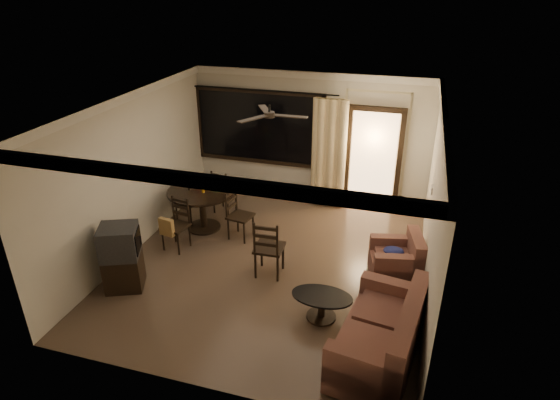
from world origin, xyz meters
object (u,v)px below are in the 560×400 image
(dining_chair_east, at_px, (240,224))
(sofa, at_px, (384,338))
(dining_table, at_px, (202,198))
(dining_chair_north, at_px, (225,199))
(tv_cabinet, at_px, (122,257))
(side_chair, at_px, (269,258))
(dining_chair_west, at_px, (189,209))
(armchair, at_px, (398,261))
(coffee_table, at_px, (322,303))
(dining_chair_south, at_px, (176,234))

(dining_chair_east, height_order, sofa, dining_chair_east)
(dining_table, xyz_separation_m, dining_chair_north, (0.13, 0.77, -0.36))
(tv_cabinet, bearing_deg, sofa, -29.62)
(side_chair, bearing_deg, tv_cabinet, 22.54)
(sofa, bearing_deg, dining_table, 153.54)
(dining_chair_north, bearing_deg, sofa, 146.50)
(side_chair, bearing_deg, dining_chair_west, -34.13)
(dining_chair_west, bearing_deg, dining_chair_north, 151.17)
(sofa, bearing_deg, armchair, 96.49)
(dining_chair_west, xyz_separation_m, dining_chair_east, (1.20, -0.29, 0.00))
(dining_table, distance_m, dining_chair_east, 0.91)
(dining_chair_west, bearing_deg, tv_cabinet, 9.57)
(dining_table, xyz_separation_m, dining_chair_west, (-0.37, 0.14, -0.36))
(dining_chair_west, distance_m, dining_chair_north, 0.81)
(dining_table, bearing_deg, coffee_table, -35.56)
(dining_chair_west, height_order, coffee_table, dining_chair_west)
(dining_chair_north, distance_m, sofa, 4.90)
(tv_cabinet, height_order, side_chair, tv_cabinet)
(tv_cabinet, xyz_separation_m, sofa, (4.08, -0.46, -0.18))
(dining_chair_south, height_order, side_chair, side_chair)
(side_chair, bearing_deg, dining_chair_east, -50.77)
(sofa, bearing_deg, dining_chair_south, 164.16)
(tv_cabinet, relative_size, side_chair, 1.03)
(dining_chair_south, height_order, coffee_table, dining_chair_south)
(sofa, bearing_deg, tv_cabinet, -177.96)
(armchair, relative_size, coffee_table, 1.04)
(tv_cabinet, xyz_separation_m, armchair, (4.15, 1.45, -0.22))
(dining_chair_east, bearing_deg, coffee_table, -123.47)
(dining_chair_east, distance_m, armchair, 2.99)
(tv_cabinet, distance_m, side_chair, 2.33)
(armchair, height_order, coffee_table, armchair)
(dining_chair_east, bearing_deg, side_chair, -128.38)
(dining_chair_south, relative_size, side_chair, 0.91)
(dining_chair_east, height_order, coffee_table, dining_chair_east)
(dining_chair_north, bearing_deg, armchair, 168.17)
(dining_chair_west, bearing_deg, coffee_table, 65.81)
(dining_chair_east, relative_size, tv_cabinet, 0.88)
(dining_chair_north, bearing_deg, dining_chair_east, 136.76)
(dining_chair_south, xyz_separation_m, sofa, (3.84, -1.74, 0.06))
(dining_chair_south, xyz_separation_m, side_chair, (1.86, -0.29, 0.01))
(dining_chair_north, distance_m, coffee_table, 3.82)
(dining_table, relative_size, sofa, 0.71)
(coffee_table, bearing_deg, dining_chair_west, 145.97)
(dining_chair_south, bearing_deg, side_chair, 0.84)
(dining_table, distance_m, dining_chair_west, 0.53)
(dining_chair_east, height_order, armchair, dining_chair_east)
(dining_table, relative_size, dining_chair_east, 1.37)
(dining_chair_south, relative_size, armchair, 1.03)
(dining_chair_west, xyz_separation_m, armchair, (4.14, -0.81, 0.04))
(dining_chair_west, distance_m, armchair, 4.21)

